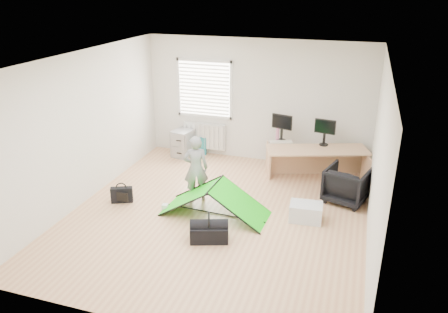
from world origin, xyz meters
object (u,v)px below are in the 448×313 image
(thermos, at_px, (277,134))
(person, at_px, (196,168))
(monitor_right, at_px, (324,136))
(storage_crate, at_px, (306,212))
(monitor_left, at_px, (282,131))
(kite, at_px, (215,199))
(duffel_bag, at_px, (209,233))
(laptop_bag, at_px, (122,195))
(desk, at_px, (316,165))
(office_chair, at_px, (347,185))
(filing_cabinet, at_px, (184,143))

(thermos, xyz_separation_m, person, (-1.14, -1.80, -0.19))
(monitor_right, distance_m, storage_crate, 2.08)
(monitor_left, xyz_separation_m, kite, (-0.72, -2.22, -0.61))
(kite, bearing_deg, person, 142.33)
(monitor_right, height_order, duffel_bag, monitor_right)
(laptop_bag, relative_size, duffel_bag, 0.66)
(person, bearing_deg, thermos, -145.22)
(kite, bearing_deg, desk, 55.39)
(office_chair, distance_m, kite, 2.46)
(office_chair, height_order, kite, office_chair)
(office_chair, distance_m, storage_crate, 1.12)
(filing_cabinet, height_order, person, person)
(monitor_right, bearing_deg, duffel_bag, -106.04)
(office_chair, xyz_separation_m, kite, (-2.14, -1.20, -0.05))
(duffel_bag, bearing_deg, kite, 84.29)
(desk, bearing_deg, laptop_bag, -166.68)
(office_chair, bearing_deg, thermos, -17.64)
(kite, height_order, duffel_bag, kite)
(monitor_left, relative_size, storage_crate, 0.81)
(filing_cabinet, relative_size, office_chair, 0.86)
(monitor_right, xyz_separation_m, duffel_bag, (-1.41, -3.04, -0.75))
(laptop_bag, bearing_deg, person, -0.60)
(monitor_left, height_order, monitor_right, monitor_left)
(desk, relative_size, person, 1.60)
(desk, xyz_separation_m, storage_crate, (0.04, -1.68, -0.19))
(storage_crate, distance_m, duffel_bag, 1.74)
(person, distance_m, kite, 0.75)
(monitor_left, bearing_deg, kite, -94.00)
(monitor_left, distance_m, person, 2.18)
(monitor_left, height_order, storage_crate, monitor_left)
(monitor_right, relative_size, office_chair, 0.58)
(filing_cabinet, height_order, duffel_bag, filing_cabinet)
(kite, xyz_separation_m, laptop_bag, (-1.77, -0.10, -0.14))
(monitor_left, relative_size, kite, 0.24)
(kite, relative_size, duffel_bag, 3.11)
(desk, xyz_separation_m, office_chair, (0.64, -0.75, -0.01))
(monitor_right, distance_m, laptop_bag, 4.16)
(thermos, xyz_separation_m, duffel_bag, (-0.44, -3.05, -0.68))
(desk, xyz_separation_m, laptop_bag, (-3.27, -2.05, -0.19))
(monitor_right, relative_size, duffel_bag, 0.71)
(filing_cabinet, height_order, laptop_bag, filing_cabinet)
(laptop_bag, bearing_deg, kite, -20.47)
(desk, height_order, kite, desk)
(monitor_right, distance_m, office_chair, 1.29)
(filing_cabinet, bearing_deg, storage_crate, -22.54)
(person, relative_size, storage_crate, 2.31)
(monitor_right, xyz_separation_m, kite, (-1.59, -2.22, -0.60))
(filing_cabinet, relative_size, thermos, 2.38)
(monitor_right, height_order, storage_crate, monitor_right)
(desk, height_order, duffel_bag, desk)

